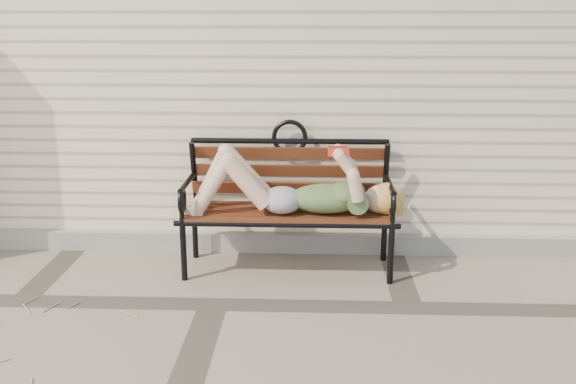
{
  "coord_description": "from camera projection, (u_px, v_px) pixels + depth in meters",
  "views": [
    {
      "loc": [
        0.63,
        -3.75,
        1.8
      ],
      "look_at": [
        0.46,
        0.46,
        0.63
      ],
      "focal_mm": 40.0,
      "sensor_mm": 36.0,
      "label": 1
    }
  ],
  "objects": [
    {
      "name": "house_wall",
      "position": [
        253.0,
        44.0,
        6.61
      ],
      "size": [
        8.0,
        4.0,
        3.0
      ],
      "primitive_type": "cube",
      "color": "beige",
      "rests_on": "ground"
    },
    {
      "name": "foundation_strip",
      "position": [
        232.0,
        242.0,
        5.04
      ],
      "size": [
        8.0,
        0.1,
        0.15
      ],
      "primitive_type": "cube",
      "color": "gray",
      "rests_on": "ground"
    },
    {
      "name": "ground",
      "position": [
        213.0,
        304.0,
        4.12
      ],
      "size": [
        80.0,
        80.0,
        0.0
      ],
      "primitive_type": "plane",
      "color": "gray",
      "rests_on": "ground"
    },
    {
      "name": "reading_woman",
      "position": [
        290.0,
        188.0,
        4.49
      ],
      "size": [
        1.53,
        0.35,
        0.48
      ],
      "color": "#0A3D4B",
      "rests_on": "ground"
    },
    {
      "name": "garden_bench",
      "position": [
        288.0,
        188.0,
        4.62
      ],
      "size": [
        1.63,
        0.65,
        1.05
      ],
      "color": "black",
      "rests_on": "ground"
    }
  ]
}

